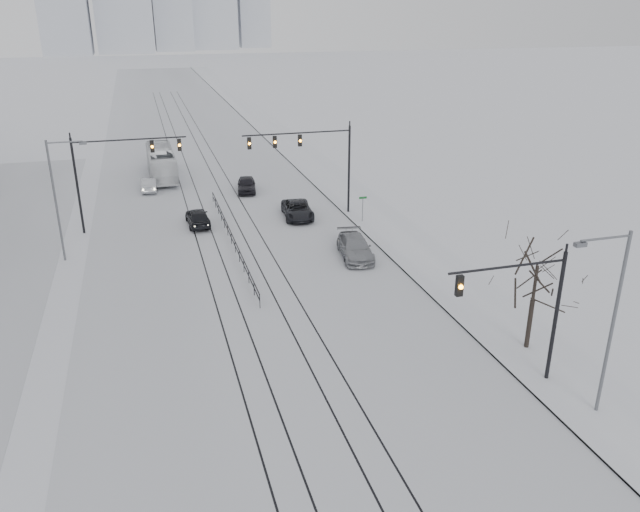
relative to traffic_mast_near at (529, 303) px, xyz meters
The scene contains 18 objects.
road 55.26m from the traffic_mast_near, 101.30° to the left, with size 22.00×260.00×0.02m, color silver.
sidewalk_east 54.26m from the traffic_mast_near, 87.13° to the left, with size 5.00×260.00×0.16m, color silver.
curb 54.19m from the traffic_mast_near, 89.72° to the left, with size 0.10×260.00×0.12m, color gray.
tram_rails 35.96m from the traffic_mast_near, 107.60° to the left, with size 5.30×180.00×0.01m.
traffic_mast_near is the anchor object (origin of this frame).
traffic_mast_ne 29.14m from the traffic_mast_near, 95.19° to the left, with size 9.60×0.37×8.00m.
traffic_mast_nw 35.69m from the traffic_mast_near, 122.77° to the left, with size 9.10×0.37×8.00m.
street_light_east 3.61m from the traffic_mast_near, 57.45° to the right, with size 2.73×0.25×9.00m.
street_light_west 33.24m from the traffic_mast_near, 133.76° to the left, with size 2.73×0.25×9.00m.
bare_tree 3.85m from the traffic_mast_near, 51.24° to the left, with size 4.40×4.40×6.10m.
median_fence 26.62m from the traffic_mast_near, 114.20° to the left, with size 0.06×24.00×1.00m.
street_sign 26.19m from the traffic_mast_near, 87.77° to the left, with size 0.70×0.06×2.40m.
sedan_sb_inner 32.17m from the traffic_mast_near, 113.79° to the left, with size 1.82×4.53×1.54m, color black.
sedan_sb_outer 45.15m from the traffic_mast_near, 111.68° to the left, with size 1.48×4.24×1.40m, color #AFB1B7.
sedan_nb_front 29.53m from the traffic_mast_near, 98.02° to the left, with size 2.45×5.31×1.48m, color black.
sedan_nb_right 19.04m from the traffic_mast_near, 96.91° to the left, with size 2.21×5.44×1.58m, color gray.
sedan_nb_far 39.40m from the traffic_mast_near, 100.35° to the left, with size 1.80×4.48×1.53m, color black.
box_truck 49.49m from the traffic_mast_near, 107.71° to the left, with size 2.76×11.78×3.28m, color silver.
Camera 1 is at (-6.07, -16.79, 17.59)m, focal length 35.00 mm.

